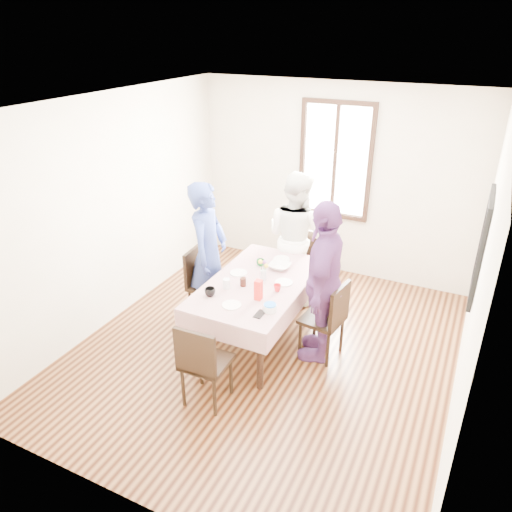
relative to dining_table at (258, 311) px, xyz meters
The scene contains 31 objects.
ground 0.43m from the dining_table, 37.08° to the right, with size 4.50×4.50×0.00m, color black.
back_wall 2.34m from the dining_table, 85.44° to the left, with size 4.00×4.00×0.00m, color beige.
right_wall 2.38m from the dining_table, ahead, with size 4.50×4.50×0.00m, color beige.
window_frame 2.46m from the dining_table, 85.40° to the left, with size 1.02×0.06×1.62m, color black.
window_pane 2.47m from the dining_table, 85.42° to the left, with size 0.90×0.02×1.50m, color white.
art_poster 2.46m from the dining_table, ahead, with size 0.04×0.76×0.96m, color red.
dining_table is the anchor object (origin of this frame).
tablecloth 0.38m from the dining_table, behind, with size 1.02×1.77×0.01m, color #5C0815.
chair_left 0.77m from the dining_table, 168.38° to the left, with size 0.42×0.42×0.91m, color black.
chair_right 0.76m from the dining_table, ahead, with size 0.42×0.42×0.91m, color black.
chair_far 1.14m from the dining_table, 90.00° to the left, with size 0.42×0.42×0.91m, color black.
chair_near 1.14m from the dining_table, 90.00° to the right, with size 0.42×0.42×0.91m, color black.
person_left 0.91m from the dining_table, 168.07° to the left, with size 0.64×0.42×1.77m, color navy.
person_far 1.22m from the dining_table, 90.00° to the left, with size 0.84×0.65×1.73m, color white.
person_right 0.91m from the dining_table, ahead, with size 1.06×0.44×1.81m, color #5F306A.
mug_black 0.73m from the dining_table, 122.64° to the right, with size 0.11×0.11×0.09m, color black.
mug_flag 0.52m from the dining_table, 19.74° to the right, with size 0.08×0.08×0.08m, color red.
mug_green 0.58m from the dining_table, 111.23° to the left, with size 0.10×0.10×0.08m, color #0C7226.
serving_bowl 0.58m from the dining_table, 76.97° to the left, with size 0.25×0.25×0.06m, color white.
juice_carton 0.63m from the dining_table, 63.68° to the right, with size 0.07×0.07×0.22m, color red.
butter_tub 0.75m from the dining_table, 53.26° to the right, with size 0.14×0.14×0.07m, color white.
jam_jar 0.47m from the dining_table, 123.71° to the right, with size 0.07×0.07×0.09m, color black.
drinking_glass 0.58m from the dining_table, 130.63° to the right, with size 0.08×0.08×0.11m, color silver.
smartphone 0.78m from the dining_table, 62.87° to the right, with size 0.08×0.16×0.01m, color black.
flower_vase 0.46m from the dining_table, 56.74° to the left, with size 0.06×0.06×0.13m, color silver.
plate_left 0.49m from the dining_table, 164.07° to the left, with size 0.20×0.20×0.01m, color white.
plate_right 0.49m from the dining_table, 20.40° to the left, with size 0.20×0.20×0.01m, color white.
plate_far 0.74m from the dining_table, 88.52° to the left, with size 0.20×0.20×0.01m, color white.
plate_near 0.70m from the dining_table, 92.27° to the right, with size 0.20×0.20×0.01m, color white.
butter_lid 0.77m from the dining_table, 53.26° to the right, with size 0.12×0.12×0.01m, color blue.
flower_bunch 0.57m from the dining_table, 56.74° to the left, with size 0.09×0.09×0.10m, color yellow, non-canonical shape.
Camera 1 is at (1.88, -4.16, 3.37)m, focal length 34.14 mm.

